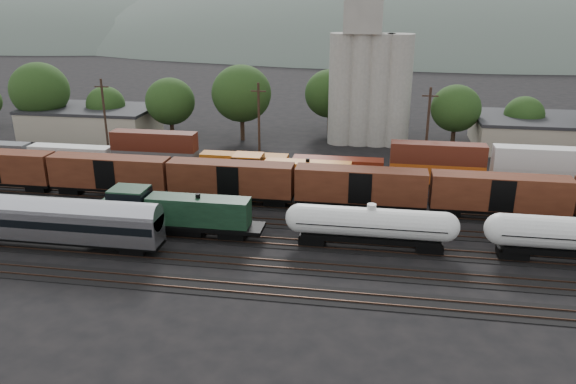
% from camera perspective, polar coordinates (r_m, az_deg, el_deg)
% --- Properties ---
extents(ground, '(600.00, 600.00, 0.00)m').
position_cam_1_polar(ground, '(61.85, 3.75, -3.46)').
color(ground, black).
extents(tracks, '(180.00, 33.20, 0.20)m').
position_cam_1_polar(tracks, '(61.83, 3.75, -3.42)').
color(tracks, black).
rests_on(tracks, ground).
extents(green_locomotive, '(17.77, 3.14, 4.70)m').
position_cam_1_polar(green_locomotive, '(59.77, -11.88, -1.94)').
color(green_locomotive, black).
rests_on(green_locomotive, ground).
extents(tank_car_a, '(17.07, 3.06, 4.47)m').
position_cam_1_polar(tank_car_a, '(55.99, 8.40, -3.26)').
color(tank_car_a, silver).
rests_on(tank_car_a, ground).
extents(passenger_coach, '(22.59, 2.79, 5.13)m').
position_cam_1_polar(passenger_coach, '(60.07, -22.99, -2.55)').
color(passenger_coach, silver).
rests_on(passenger_coach, ground).
extents(orange_locomotive, '(18.15, 3.03, 4.54)m').
position_cam_1_polar(orange_locomotive, '(71.02, -0.48, 1.93)').
color(orange_locomotive, black).
rests_on(orange_locomotive, ground).
extents(boxcar_string, '(153.60, 2.90, 4.20)m').
position_cam_1_polar(boxcar_string, '(65.83, 0.67, 0.96)').
color(boxcar_string, black).
rests_on(boxcar_string, ground).
extents(container_wall, '(178.40, 2.60, 5.80)m').
position_cam_1_polar(container_wall, '(74.95, 12.95, 2.60)').
color(container_wall, black).
rests_on(container_wall, ground).
extents(grain_silo, '(13.40, 5.00, 29.00)m').
position_cam_1_polar(grain_silo, '(93.55, 8.22, 11.54)').
color(grain_silo, gray).
rests_on(grain_silo, ground).
extents(industrial_sheds, '(119.38, 17.26, 5.10)m').
position_cam_1_polar(industrial_sheds, '(94.42, 9.99, 6.14)').
color(industrial_sheds, '#9E937F').
rests_on(industrial_sheds, ground).
extents(tree_band, '(163.27, 19.82, 13.96)m').
position_cam_1_polar(tree_band, '(95.40, 10.72, 9.16)').
color(tree_band, black).
rests_on(tree_band, ground).
extents(utility_poles, '(122.20, 0.36, 12.00)m').
position_cam_1_polar(utility_poles, '(80.84, 5.43, 6.73)').
color(utility_poles, black).
rests_on(utility_poles, ground).
extents(distant_hills, '(860.00, 286.00, 130.00)m').
position_cam_1_polar(distant_hills, '(320.32, 12.83, 11.27)').
color(distant_hills, '#59665B').
rests_on(distant_hills, ground).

